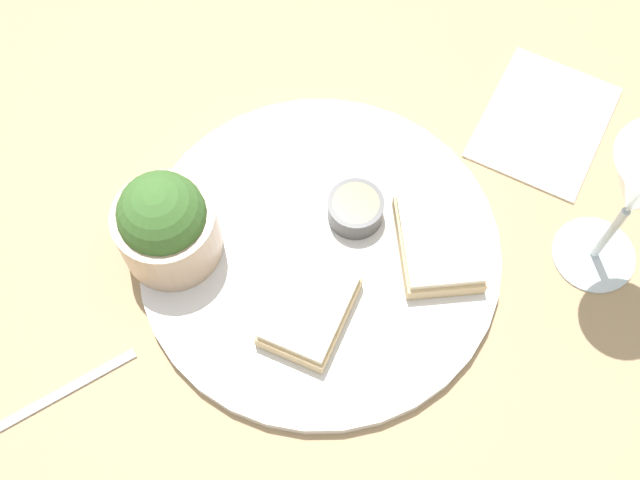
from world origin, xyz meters
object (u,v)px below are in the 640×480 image
napkin (544,121)px  fork (47,401)px  sauce_ramekin (355,208)px  cheese_toast_near (439,243)px  salad_bowl (165,224)px  cheese_toast_far (309,311)px

napkin → fork: 0.55m
sauce_ramekin → napkin: (-0.09, 0.21, -0.03)m
napkin → cheese_toast_near: bearing=-45.8°
salad_bowl → cheese_toast_near: bearing=83.0°
cheese_toast_near → fork: size_ratio=0.64×
cheese_toast_far → fork: (0.05, -0.24, -0.02)m
sauce_ramekin → fork: (0.14, -0.29, -0.03)m
sauce_ramekin → napkin: size_ratio=0.28×
salad_bowl → cheese_toast_near: (0.03, 0.24, -0.03)m
cheese_toast_near → cheese_toast_far: 0.14m
fork → cheese_toast_far: bearing=101.4°
salad_bowl → cheese_toast_far: bearing=55.1°
sauce_ramekin → fork: bearing=-63.7°
cheese_toast_far → napkin: size_ratio=0.58×
salad_bowl → sauce_ramekin: salad_bowl is taller
napkin → fork: size_ratio=1.23×
cheese_toast_near → napkin: size_ratio=0.52×
sauce_ramekin → cheese_toast_near: same height
salad_bowl → fork: 0.19m
salad_bowl → fork: (0.13, -0.12, -0.06)m
cheese_toast_far → fork: bearing=-78.6°
napkin → fork: (0.23, -0.50, 0.00)m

